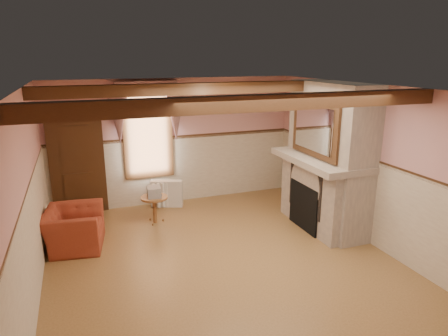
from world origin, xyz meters
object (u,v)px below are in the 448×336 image
object	(u,v)px
radiator	(167,194)
mantel_clock	(299,143)
armchair	(74,228)
bowl	(324,156)
oil_lamp	(312,146)
side_table	(155,210)

from	to	relation	value
radiator	mantel_clock	size ratio (longest dim) A/B	2.92
armchair	bowl	world-z (taller)	bowl
armchair	bowl	distance (m)	4.70
radiator	mantel_clock	xyz separation A→B (m)	(2.54, -1.30, 1.22)
oil_lamp	bowl	bearing A→B (deg)	-90.00
mantel_clock	radiator	bearing A→B (deg)	153.00
side_table	radiator	world-z (taller)	radiator
armchair	oil_lamp	bearing A→B (deg)	-85.76
radiator	bowl	distance (m)	3.56
radiator	oil_lamp	size ratio (longest dim) A/B	2.50
radiator	oil_lamp	bearing A→B (deg)	-13.90
bowl	mantel_clock	world-z (taller)	mantel_clock
armchair	side_table	size ratio (longest dim) A/B	1.94
radiator	mantel_clock	distance (m)	3.10
side_table	bowl	size ratio (longest dim) A/B	1.52
side_table	bowl	world-z (taller)	bowl
armchair	side_table	world-z (taller)	armchair
radiator	bowl	bearing A→B (deg)	-20.24
oil_lamp	radiator	bearing A→B (deg)	145.40
bowl	oil_lamp	bearing A→B (deg)	90.00
side_table	oil_lamp	size ratio (longest dim) A/B	1.96
mantel_clock	bowl	bearing A→B (deg)	-90.00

